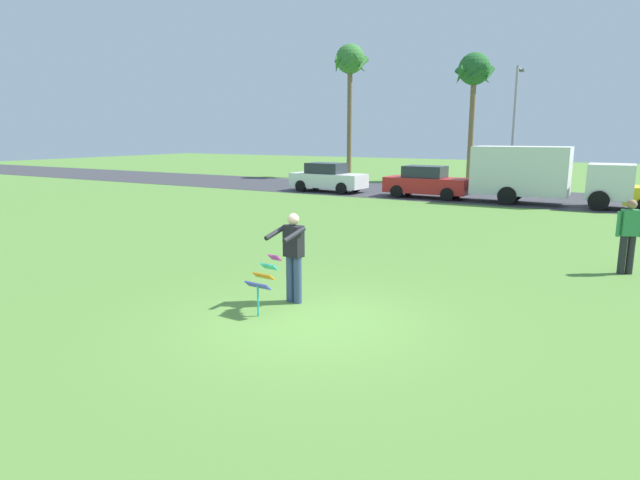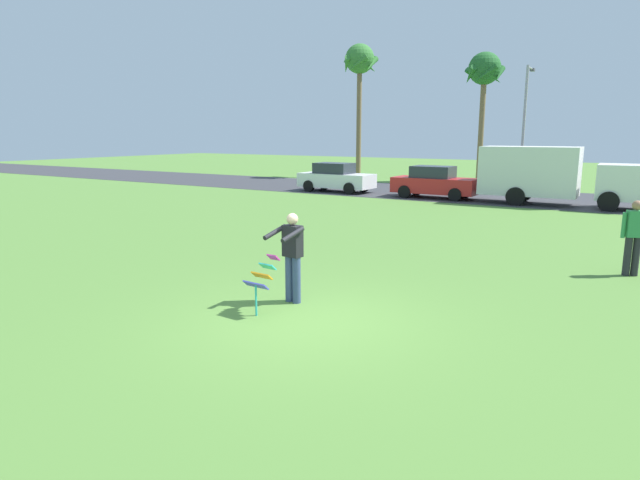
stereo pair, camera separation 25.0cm
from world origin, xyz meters
TOP-DOWN VIEW (x-y plane):
  - ground_plane at (0.00, 0.00)m, footprint 120.00×120.00m
  - road_strip at (0.00, 21.03)m, footprint 120.00×8.00m
  - person_kite_flyer at (-0.80, 0.74)m, footprint 0.60×0.70m
  - kite_held at (-0.90, -0.08)m, footprint 0.52×0.65m
  - parked_car_white at (-10.02, 18.63)m, footprint 4.24×1.92m
  - parked_car_red at (-4.30, 18.63)m, footprint 4.22×1.87m
  - parked_truck_white_box at (1.00, 18.63)m, footprint 6.73×2.18m
  - palm_tree_left_near at (-13.76, 28.61)m, footprint 2.58×2.71m
  - palm_tree_right_near at (-5.00, 29.45)m, footprint 2.58×2.71m
  - streetlight_pole at (-1.56, 25.79)m, footprint 0.24×1.65m
  - person_walker_near at (4.69, 6.40)m, footprint 0.53×0.35m

SIDE VIEW (x-z plane):
  - ground_plane at x=0.00m, z-range 0.00..0.00m
  - road_strip at x=0.00m, z-range 0.00..0.01m
  - kite_held at x=-0.90m, z-range 0.16..1.20m
  - parked_car_white at x=-10.02m, z-range -0.03..1.57m
  - parked_car_red at x=-4.30m, z-range -0.03..1.57m
  - person_walker_near at x=4.69m, z-range 0.07..1.80m
  - person_kite_flyer at x=-0.80m, z-range 0.09..1.82m
  - parked_truck_white_box at x=1.00m, z-range 0.10..2.72m
  - streetlight_pole at x=-1.56m, z-range 0.50..7.50m
  - palm_tree_right_near at x=-5.00m, z-range 2.81..11.25m
  - palm_tree_left_near at x=-13.76m, z-range 3.27..12.81m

